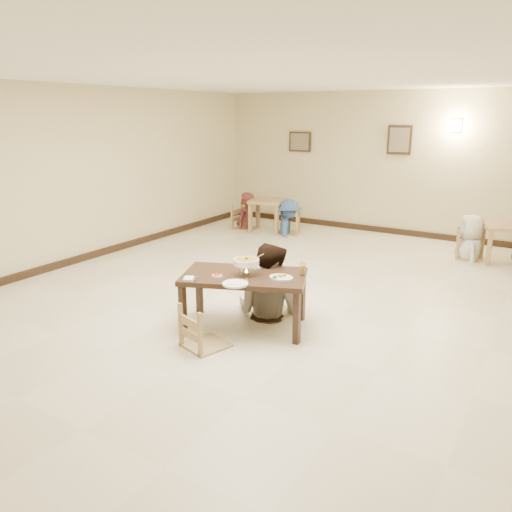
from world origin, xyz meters
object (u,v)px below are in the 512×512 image
Objects in this scene: chair_near at (205,306)px; bg_diner_a at (245,192)px; bg_chair_ll at (245,206)px; drink_glass at (303,269)px; bg_table_right at (504,232)px; bg_diner_c at (474,215)px; bg_chair_lr at (289,212)px; bg_chair_rl at (472,232)px; bg_diner_b at (289,199)px; main_table at (244,281)px; chair_far at (275,277)px; curry_warmer at (246,262)px; bg_table_left at (267,206)px; main_diner at (268,243)px.

bg_diner_a reaches higher than chair_near.
bg_chair_ll is (-2.82, 5.23, 0.05)m from chair_near.
drink_glass is 0.17× the size of bg_table_right.
bg_table_right is 0.53× the size of bg_diner_c.
bg_chair_lr is 3.68m from bg_chair_rl.
bg_chair_lr is (-2.46, 4.31, -0.27)m from drink_glass.
bg_diner_b reaches higher than drink_glass.
bg_chair_lr is at bearing 89.99° from main_table.
bg_chair_rl is (-0.53, -0.01, -0.05)m from bg_table_right.
chair_far is 0.98× the size of bg_chair_rl.
bg_table_left is at bearing 117.56° from curry_warmer.
main_table is 1.57× the size of bg_chair_ll.
bg_chair_lr is (0.53, 0.02, -0.10)m from bg_table_left.
bg_table_left is at bearing 79.09° from bg_chair_rl.
bg_table_right is 0.59m from bg_diner_c.
drink_glass is 0.17× the size of bg_table_left.
bg_table_left is at bearing -49.68° from chair_near.
bg_diner_b is (-2.46, 4.31, 0.01)m from drink_glass.
bg_chair_rl is at bearing 74.27° from drink_glass.
bg_chair_rl is (1.75, 4.07, 0.01)m from chair_far.
main_table is at bearing -149.67° from drink_glass.
bg_diner_a is at bearing -178.53° from bg_table_right.
main_diner is (0.12, 1.19, 0.47)m from chair_near.
bg_diner_a reaches higher than bg_diner_c.
drink_glass is 4.97m from bg_chair_lr.
bg_chair_rl is (1.79, 4.17, -0.46)m from main_diner.
drink_glass is 4.96m from bg_diner_b.
bg_chair_ll is 1.06m from bg_chair_lr.
bg_diner_c is at bearing 46.99° from main_table.
bg_diner_a reaches higher than main_table.
bg_table_left is at bearing -179.18° from bg_table_right.
bg_diner_b reaches higher than bg_table_right.
bg_diner_b is (-3.68, -0.03, 0.27)m from bg_chair_rl.
bg_diner_a is (-3.51, 4.22, 0.09)m from drink_glass.
bg_chair_rl is at bearing 69.48° from chair_far.
bg_diner_c is at bearing -92.77° from chair_near.
bg_diner_b is at bearing -19.74° from bg_chair_lr.
bg_chair_rl reaches higher than bg_table_left.
bg_chair_lr is (-4.21, -0.04, -0.06)m from bg_table_right.
drink_glass is at bearing 163.80° from main_diner.
chair_far reaches higher than curry_warmer.
bg_chair_ll is at bearing 122.80° from curry_warmer.
chair_far is 4.48m from bg_diner_b.
chair_far is 1.30m from chair_near.
chair_far reaches higher than bg_table_left.
drink_glass is at bearing 9.99° from bg_chair_lr.
bg_table_right is 5.26m from bg_chair_ll.
bg_chair_rl is 0.64× the size of bg_diner_b.
bg_diner_b reaches higher than bg_chair_lr.
main_table is 0.87× the size of main_diner.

